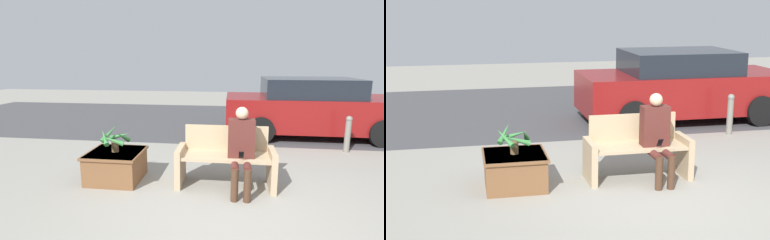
% 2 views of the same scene
% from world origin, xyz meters
% --- Properties ---
extents(ground_plane, '(30.00, 30.00, 0.00)m').
position_xyz_m(ground_plane, '(0.00, 0.00, 0.00)').
color(ground_plane, gray).
extents(road_surface, '(20.00, 6.00, 0.01)m').
position_xyz_m(road_surface, '(0.00, 6.19, 0.00)').
color(road_surface, '#424244').
rests_on(road_surface, ground_plane).
extents(bench, '(1.50, 0.59, 0.90)m').
position_xyz_m(bench, '(-0.04, 1.01, 0.42)').
color(bench, tan).
rests_on(bench, ground_plane).
extents(person_seated, '(0.39, 0.63, 1.26)m').
position_xyz_m(person_seated, '(0.19, 0.81, 0.69)').
color(person_seated, '#51231E').
rests_on(person_seated, ground_plane).
extents(planter_box, '(0.86, 0.84, 0.48)m').
position_xyz_m(planter_box, '(-1.80, 0.96, 0.26)').
color(planter_box, brown).
rests_on(planter_box, ground_plane).
extents(potted_plant, '(0.49, 0.50, 0.41)m').
position_xyz_m(potted_plant, '(-1.81, 0.96, 0.70)').
color(potted_plant, brown).
rests_on(potted_plant, planter_box).
extents(parked_car, '(4.33, 1.98, 1.48)m').
position_xyz_m(parked_car, '(2.06, 4.42, 0.73)').
color(parked_car, maroon).
rests_on(parked_car, ground_plane).
extents(bollard_post, '(0.13, 0.13, 0.78)m').
position_xyz_m(bollard_post, '(2.48, 3.04, 0.41)').
color(bollard_post, slate).
rests_on(bollard_post, ground_plane).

